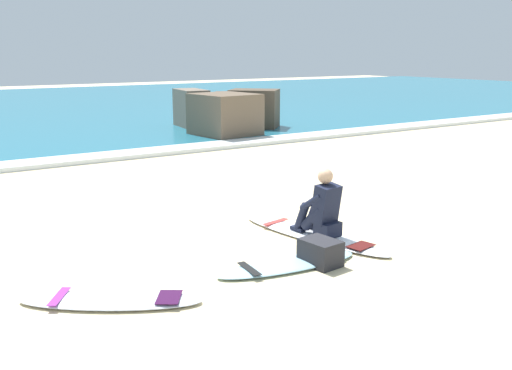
# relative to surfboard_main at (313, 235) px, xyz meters

# --- Properties ---
(ground_plane) EXTENTS (80.00, 80.00, 0.00)m
(ground_plane) POSITION_rel_surfboard_main_xyz_m (-0.35, 0.35, -0.04)
(ground_plane) COLOR beige
(sea) EXTENTS (80.00, 28.00, 0.10)m
(sea) POSITION_rel_surfboard_main_xyz_m (-0.35, 21.30, 0.01)
(sea) COLOR teal
(sea) RESTS_ON ground
(breaking_foam) EXTENTS (80.00, 0.90, 0.11)m
(breaking_foam) POSITION_rel_surfboard_main_xyz_m (-0.35, 7.60, 0.02)
(breaking_foam) COLOR white
(breaking_foam) RESTS_ON ground
(surfboard_main) EXTENTS (1.01, 2.65, 0.08)m
(surfboard_main) POSITION_rel_surfboard_main_xyz_m (0.00, 0.00, 0.00)
(surfboard_main) COLOR silver
(surfboard_main) RESTS_ON ground
(surfer_seated) EXTENTS (0.43, 0.74, 0.95)m
(surfer_seated) POSITION_rel_surfboard_main_xyz_m (0.03, -0.14, 0.40)
(surfer_seated) COLOR black
(surfer_seated) RESTS_ON surfboard_main
(surfboard_spare_near) EXTENTS (1.93, 0.72, 0.08)m
(surfboard_spare_near) POSITION_rel_surfboard_main_xyz_m (-0.99, -0.76, 0.00)
(surfboard_spare_near) COLOR #9ED1E5
(surfboard_spare_near) RESTS_ON ground
(surfboard_spare_far) EXTENTS (1.89, 1.51, 0.08)m
(surfboard_spare_far) POSITION_rel_surfboard_main_xyz_m (-3.17, -0.58, 0.00)
(surfboard_spare_far) COLOR silver
(surfboard_spare_far) RESTS_ON ground
(rock_outcrop_distant) EXTENTS (3.57, 4.06, 1.34)m
(rock_outcrop_distant) POSITION_rel_surfboard_main_xyz_m (4.61, 10.10, 0.61)
(rock_outcrop_distant) COLOR brown
(rock_outcrop_distant) RESTS_ON ground
(beach_bag) EXTENTS (0.41, 0.52, 0.32)m
(beach_bag) POSITION_rel_surfboard_main_xyz_m (-0.61, -0.91, 0.12)
(beach_bag) COLOR #232328
(beach_bag) RESTS_ON ground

